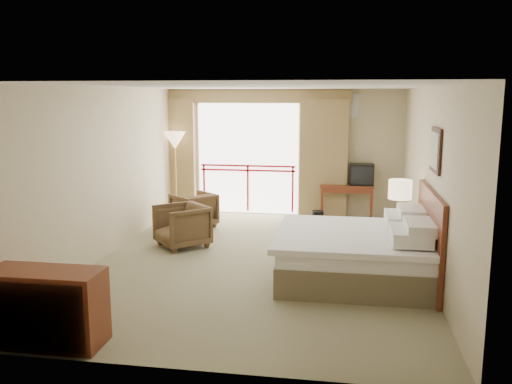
% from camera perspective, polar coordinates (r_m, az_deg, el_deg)
% --- Properties ---
extents(floor, '(7.00, 7.00, 0.00)m').
position_cam_1_polar(floor, '(8.59, 0.37, -7.27)').
color(floor, '#7E7959').
rests_on(floor, ground).
extents(ceiling, '(7.00, 7.00, 0.00)m').
position_cam_1_polar(ceiling, '(8.20, 0.39, 11.04)').
color(ceiling, white).
rests_on(ceiling, wall_back).
extents(wall_back, '(5.00, 0.00, 5.00)m').
position_cam_1_polar(wall_back, '(11.73, 3.02, 4.17)').
color(wall_back, '#C9B88F').
rests_on(wall_back, ground).
extents(wall_front, '(5.00, 0.00, 5.00)m').
position_cam_1_polar(wall_front, '(4.93, -5.91, -4.31)').
color(wall_front, '#C9B88F').
rests_on(wall_front, ground).
extents(wall_left, '(0.00, 7.00, 7.00)m').
position_cam_1_polar(wall_left, '(9.01, -15.53, 1.99)').
color(wall_left, '#C9B88F').
rests_on(wall_left, ground).
extents(wall_right, '(0.00, 7.00, 7.00)m').
position_cam_1_polar(wall_right, '(8.29, 17.73, 1.18)').
color(wall_right, '#C9B88F').
rests_on(wall_right, ground).
extents(balcony_door, '(2.40, 0.00, 2.40)m').
position_cam_1_polar(balcony_door, '(11.84, -0.86, 3.51)').
color(balcony_door, white).
rests_on(balcony_door, wall_back).
extents(balcony_railing, '(2.09, 0.03, 1.02)m').
position_cam_1_polar(balcony_railing, '(11.88, -0.87, 1.64)').
color(balcony_railing, '#A40E13').
rests_on(balcony_railing, wall_back).
extents(curtain_left, '(1.00, 0.26, 2.50)m').
position_cam_1_polar(curtain_left, '(12.11, -8.69, 3.78)').
color(curtain_left, olive).
rests_on(curtain_left, wall_back).
extents(curtain_right, '(1.00, 0.26, 2.50)m').
position_cam_1_polar(curtain_right, '(11.54, 7.14, 3.50)').
color(curtain_right, olive).
rests_on(curtain_right, wall_back).
extents(valance, '(4.40, 0.22, 0.28)m').
position_cam_1_polar(valance, '(11.66, -0.96, 10.05)').
color(valance, olive).
rests_on(valance, wall_back).
extents(hvac_vent, '(0.50, 0.04, 0.50)m').
position_cam_1_polar(hvac_vent, '(11.57, 9.54, 8.92)').
color(hvac_vent, silver).
rests_on(hvac_vent, wall_back).
extents(bed, '(2.13, 2.06, 0.97)m').
position_cam_1_polar(bed, '(7.82, 10.65, -6.34)').
color(bed, brown).
rests_on(bed, floor).
extents(headboard, '(0.06, 2.10, 1.30)m').
position_cam_1_polar(headboard, '(7.84, 17.79, -4.55)').
color(headboard, '#581F0F').
rests_on(headboard, wall_right).
extents(framed_art, '(0.04, 0.72, 0.60)m').
position_cam_1_polar(framed_art, '(7.63, 18.36, 4.20)').
color(framed_art, black).
rests_on(framed_art, wall_right).
extents(nightstand, '(0.41, 0.49, 0.58)m').
position_cam_1_polar(nightstand, '(9.00, 14.73, -4.88)').
color(nightstand, '#581F0F').
rests_on(nightstand, floor).
extents(table_lamp, '(0.37, 0.37, 0.65)m').
position_cam_1_polar(table_lamp, '(8.88, 14.93, 0.18)').
color(table_lamp, tan).
rests_on(table_lamp, nightstand).
extents(phone, '(0.17, 0.13, 0.07)m').
position_cam_1_polar(phone, '(8.77, 14.59, -3.06)').
color(phone, black).
rests_on(phone, nightstand).
extents(desk, '(1.10, 0.53, 0.72)m').
position_cam_1_polar(desk, '(11.64, 9.53, 0.07)').
color(desk, '#581F0F').
rests_on(desk, floor).
extents(tv, '(0.49, 0.39, 0.44)m').
position_cam_1_polar(tv, '(11.53, 11.08, 1.82)').
color(tv, black).
rests_on(tv, desk).
extents(coffee_maker, '(0.15, 0.15, 0.27)m').
position_cam_1_polar(coffee_maker, '(11.54, 7.84, 1.50)').
color(coffee_maker, black).
rests_on(coffee_maker, desk).
extents(cup, '(0.09, 0.09, 0.10)m').
position_cam_1_polar(cup, '(11.51, 8.57, 1.02)').
color(cup, white).
rests_on(cup, desk).
extents(wastebasket, '(0.25, 0.25, 0.30)m').
position_cam_1_polar(wastebasket, '(10.91, 6.49, -2.74)').
color(wastebasket, black).
rests_on(wastebasket, floor).
extents(armchair_far, '(1.04, 1.04, 0.68)m').
position_cam_1_polar(armchair_far, '(10.83, -6.55, -3.64)').
color(armchair_far, '#48341F').
rests_on(armchair_far, floor).
extents(armchair_near, '(1.12, 1.12, 0.73)m').
position_cam_1_polar(armchair_near, '(9.48, -7.75, -5.69)').
color(armchair_near, '#48341F').
rests_on(armchair_near, floor).
extents(side_table, '(0.44, 0.44, 0.48)m').
position_cam_1_polar(side_table, '(10.33, -7.68, -2.46)').
color(side_table, black).
rests_on(side_table, floor).
extents(book, '(0.28, 0.30, 0.02)m').
position_cam_1_polar(book, '(10.30, -7.70, -1.61)').
color(book, white).
rests_on(book, side_table).
extents(floor_lamp, '(0.46, 0.46, 1.81)m').
position_cam_1_polar(floor_lamp, '(11.71, -8.54, 5.06)').
color(floor_lamp, tan).
rests_on(floor_lamp, floor).
extents(dresser, '(1.20, 0.51, 0.80)m').
position_cam_1_polar(dresser, '(6.15, -21.27, -11.26)').
color(dresser, '#581F0F').
rests_on(dresser, floor).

